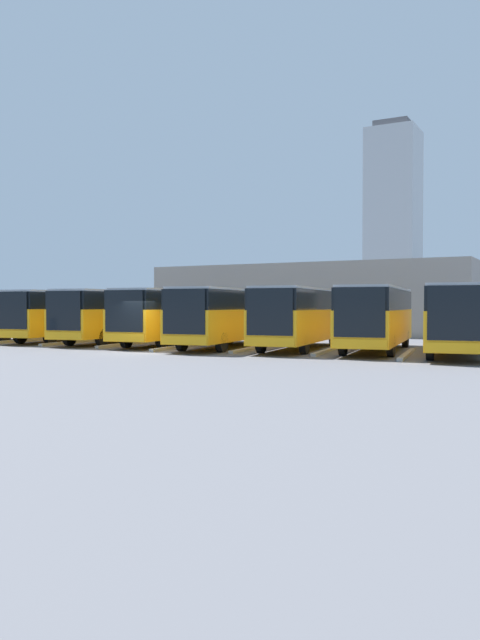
{
  "coord_description": "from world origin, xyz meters",
  "views": [
    {
      "loc": [
        -18.54,
        24.6,
        2.31
      ],
      "look_at": [
        -2.52,
        -5.29,
        1.48
      ],
      "focal_mm": 35.0,
      "sensor_mm": 36.0,
      "label": 1
    }
  ],
  "objects_px": {
    "bus_3": "(226,315)",
    "bus_7": "(26,313)",
    "bus_1": "(377,316)",
    "bus_4": "(171,314)",
    "bus_6": "(68,313)",
    "bus_0": "(459,316)",
    "bus_2": "(300,315)",
    "bus_5": "(116,314)"
  },
  "relations": [
    {
      "from": "bus_4",
      "to": "bus_7",
      "type": "distance_m",
      "value": 11.92
    },
    {
      "from": "bus_5",
      "to": "bus_6",
      "type": "relative_size",
      "value": 1.0
    },
    {
      "from": "bus_6",
      "to": "bus_7",
      "type": "bearing_deg",
      "value": -10.16
    },
    {
      "from": "bus_5",
      "to": "bus_0",
      "type": "bearing_deg",
      "value": 172.3
    },
    {
      "from": "bus_1",
      "to": "bus_4",
      "type": "height_order",
      "value": "same"
    },
    {
      "from": "bus_1",
      "to": "bus_3",
      "type": "distance_m",
      "value": 8.04
    },
    {
      "from": "bus_3",
      "to": "bus_5",
      "type": "distance_m",
      "value": 7.97
    },
    {
      "from": "bus_3",
      "to": "bus_7",
      "type": "distance_m",
      "value": 15.92
    },
    {
      "from": "bus_4",
      "to": "bus_7",
      "type": "height_order",
      "value": "same"
    },
    {
      "from": "bus_7",
      "to": "bus_3",
      "type": "bearing_deg",
      "value": 169.29
    },
    {
      "from": "bus_2",
      "to": "bus_7",
      "type": "distance_m",
      "value": 19.87
    },
    {
      "from": "bus_0",
      "to": "bus_4",
      "type": "height_order",
      "value": "same"
    },
    {
      "from": "bus_1",
      "to": "bus_6",
      "type": "distance_m",
      "value": 19.88
    },
    {
      "from": "bus_0",
      "to": "bus_4",
      "type": "distance_m",
      "value": 15.9
    },
    {
      "from": "bus_6",
      "to": "bus_0",
      "type": "bearing_deg",
      "value": 172.08
    },
    {
      "from": "bus_0",
      "to": "bus_4",
      "type": "bearing_deg",
      "value": -7.95
    },
    {
      "from": "bus_1",
      "to": "bus_5",
      "type": "xyz_separation_m",
      "value": [
        15.9,
        0.66,
        0.0
      ]
    },
    {
      "from": "bus_2",
      "to": "bus_4",
      "type": "distance_m",
      "value": 7.95
    },
    {
      "from": "bus_0",
      "to": "bus_7",
      "type": "xyz_separation_m",
      "value": [
        27.82,
        -0.15,
        0.0
      ]
    },
    {
      "from": "bus_0",
      "to": "bus_3",
      "type": "distance_m",
      "value": 11.94
    },
    {
      "from": "bus_7",
      "to": "bus_0",
      "type": "bearing_deg",
      "value": 171.76
    },
    {
      "from": "bus_4",
      "to": "bus_6",
      "type": "bearing_deg",
      "value": -7.88
    },
    {
      "from": "bus_1",
      "to": "bus_2",
      "type": "distance_m",
      "value": 3.99
    },
    {
      "from": "bus_1",
      "to": "bus_4",
      "type": "xyz_separation_m",
      "value": [
        11.92,
        0.57,
        0.0
      ]
    },
    {
      "from": "bus_4",
      "to": "bus_3",
      "type": "bearing_deg",
      "value": 163.17
    },
    {
      "from": "bus_1",
      "to": "bus_3",
      "type": "relative_size",
      "value": 1.0
    },
    {
      "from": "bus_2",
      "to": "bus_6",
      "type": "bearing_deg",
      "value": -7.13
    },
    {
      "from": "bus_0",
      "to": "bus_5",
      "type": "relative_size",
      "value": 1.0
    },
    {
      "from": "bus_1",
      "to": "bus_6",
      "type": "height_order",
      "value": "same"
    },
    {
      "from": "bus_2",
      "to": "bus_5",
      "type": "height_order",
      "value": "same"
    },
    {
      "from": "bus_0",
      "to": "bus_3",
      "type": "height_order",
      "value": "same"
    },
    {
      "from": "bus_1",
      "to": "bus_5",
      "type": "relative_size",
      "value": 1.0
    },
    {
      "from": "bus_0",
      "to": "bus_7",
      "type": "height_order",
      "value": "same"
    },
    {
      "from": "bus_2",
      "to": "bus_7",
      "type": "relative_size",
      "value": 1.0
    },
    {
      "from": "bus_1",
      "to": "bus_6",
      "type": "relative_size",
      "value": 1.0
    },
    {
      "from": "bus_6",
      "to": "bus_2",
      "type": "bearing_deg",
      "value": 172.87
    },
    {
      "from": "bus_1",
      "to": "bus_4",
      "type": "relative_size",
      "value": 1.0
    },
    {
      "from": "bus_5",
      "to": "bus_1",
      "type": "bearing_deg",
      "value": 174.43
    },
    {
      "from": "bus_2",
      "to": "bus_4",
      "type": "bearing_deg",
      "value": -6.38
    },
    {
      "from": "bus_5",
      "to": "bus_4",
      "type": "bearing_deg",
      "value": 173.29
    },
    {
      "from": "bus_6",
      "to": "bus_5",
      "type": "bearing_deg",
      "value": 170.95
    },
    {
      "from": "bus_3",
      "to": "bus_7",
      "type": "height_order",
      "value": "same"
    }
  ]
}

